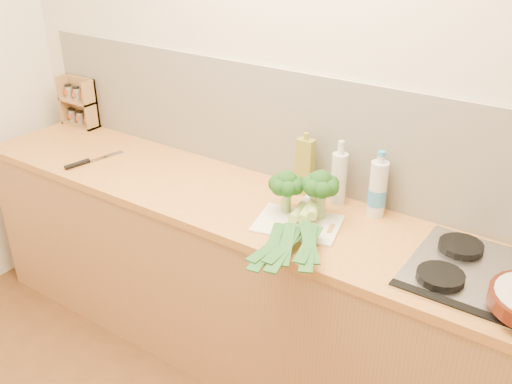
# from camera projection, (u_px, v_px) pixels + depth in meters

# --- Properties ---
(room_shell) EXTENTS (3.50, 3.50, 3.50)m
(room_shell) POSITION_uv_depth(u_px,v_px,m) (292.00, 128.00, 2.64)
(room_shell) COLOR beige
(room_shell) RESTS_ON ground
(counter) EXTENTS (3.20, 0.62, 0.90)m
(counter) POSITION_uv_depth(u_px,v_px,m) (257.00, 286.00, 2.76)
(counter) COLOR #A67B45
(counter) RESTS_ON ground
(gas_hob) EXTENTS (0.58, 0.50, 0.04)m
(gas_hob) POSITION_uv_depth(u_px,v_px,m) (492.00, 277.00, 2.03)
(gas_hob) COLOR silver
(gas_hob) RESTS_ON counter
(chopping_board) EXTENTS (0.40, 0.33, 0.01)m
(chopping_board) POSITION_uv_depth(u_px,v_px,m) (298.00, 224.00, 2.39)
(chopping_board) COLOR white
(chopping_board) RESTS_ON counter
(broccoli_left) EXTENTS (0.15, 0.16, 0.19)m
(broccoli_left) POSITION_uv_depth(u_px,v_px,m) (287.00, 184.00, 2.41)
(broccoli_left) COLOR #83A35F
(broccoli_left) RESTS_ON chopping_board
(broccoli_right) EXTENTS (0.16, 0.16, 0.21)m
(broccoli_right) POSITION_uv_depth(u_px,v_px,m) (321.00, 186.00, 2.36)
(broccoli_right) COLOR #83A35F
(broccoli_right) RESTS_ON chopping_board
(leek_front) EXTENTS (0.18, 0.64, 0.04)m
(leek_front) POSITION_uv_depth(u_px,v_px,m) (291.00, 221.00, 2.35)
(leek_front) COLOR white
(leek_front) RESTS_ON chopping_board
(leek_mid) EXTENTS (0.20, 0.61, 0.04)m
(leek_mid) POSITION_uv_depth(u_px,v_px,m) (300.00, 223.00, 2.30)
(leek_mid) COLOR white
(leek_mid) RESTS_ON chopping_board
(leek_back) EXTENTS (0.31, 0.57, 0.04)m
(leek_back) POSITION_uv_depth(u_px,v_px,m) (312.00, 220.00, 2.29)
(leek_back) COLOR white
(leek_back) RESTS_ON chopping_board
(chefs_knife) EXTENTS (0.09, 0.34, 0.02)m
(chefs_knife) POSITION_uv_depth(u_px,v_px,m) (85.00, 162.00, 2.94)
(chefs_knife) COLOR silver
(chefs_knife) RESTS_ON counter
(spice_rack) EXTENTS (0.24, 0.10, 0.29)m
(spice_rack) POSITION_uv_depth(u_px,v_px,m) (80.00, 105.00, 3.41)
(spice_rack) COLOR #A47946
(spice_rack) RESTS_ON counter
(oil_tin) EXTENTS (0.08, 0.05, 0.30)m
(oil_tin) POSITION_uv_depth(u_px,v_px,m) (305.00, 166.00, 2.59)
(oil_tin) COLOR #9C9A33
(oil_tin) RESTS_ON counter
(glass_bottle) EXTENTS (0.07, 0.07, 0.30)m
(glass_bottle) POSITION_uv_depth(u_px,v_px,m) (339.00, 178.00, 2.51)
(glass_bottle) COLOR silver
(glass_bottle) RESTS_ON counter
(amber_bottle) EXTENTS (0.06, 0.06, 0.24)m
(amber_bottle) POSITION_uv_depth(u_px,v_px,m) (376.00, 191.00, 2.45)
(amber_bottle) COLOR brown
(amber_bottle) RESTS_ON counter
(water_bottle) EXTENTS (0.08, 0.08, 0.28)m
(water_bottle) POSITION_uv_depth(u_px,v_px,m) (378.00, 191.00, 2.41)
(water_bottle) COLOR silver
(water_bottle) RESTS_ON counter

